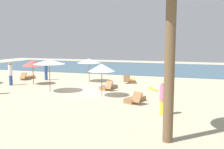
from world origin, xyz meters
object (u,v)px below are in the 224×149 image
at_px(umbrella_3, 33,63).
at_px(person_0, 10,74).
at_px(lounger_5, 135,99).
at_px(surfboard, 152,89).
at_px(person_3, 46,70).
at_px(umbrella_0, 49,62).
at_px(lounger_1, 109,87).
at_px(umbrella_2, 89,61).
at_px(umbrella_4, 102,68).
at_px(person_2, 163,98).
at_px(lounger_2, 131,81).
at_px(lounger_0, 27,77).

distance_m(umbrella_3, person_0, 1.97).
bearing_deg(lounger_5, surfboard, 86.76).
relative_size(person_0, person_3, 1.05).
bearing_deg(lounger_5, umbrella_0, 170.42).
bearing_deg(lounger_1, person_0, -173.71).
distance_m(umbrella_2, umbrella_4, 6.42).
xyz_separation_m(person_0, person_3, (1.11, 3.46, -0.05)).
relative_size(umbrella_4, person_2, 1.27).
xyz_separation_m(lounger_5, person_0, (-11.15, 2.47, 0.79)).
bearing_deg(person_2, lounger_2, 113.45).
distance_m(lounger_5, person_3, 11.68).
bearing_deg(lounger_1, umbrella_0, -148.10).
distance_m(umbrella_2, lounger_1, 4.49).
xyz_separation_m(umbrella_2, lounger_5, (5.79, -6.35, -1.71)).
height_order(lounger_0, person_2, person_2).
height_order(lounger_0, person_0, person_0).
bearing_deg(surfboard, umbrella_3, -174.25).
relative_size(umbrella_0, surfboard, 1.30).
relative_size(umbrella_4, lounger_0, 1.27).
height_order(umbrella_2, lounger_2, umbrella_2).
bearing_deg(person_2, umbrella_3, 153.89).
relative_size(umbrella_0, person_3, 1.30).
relative_size(umbrella_3, surfboard, 1.14).
distance_m(umbrella_0, umbrella_4, 4.10).
bearing_deg(person_3, person_0, -107.85).
height_order(umbrella_2, person_3, umbrella_2).
height_order(umbrella_0, person_2, umbrella_0).
xyz_separation_m(lounger_0, person_2, (13.94, -7.98, 0.69)).
relative_size(umbrella_0, person_2, 1.38).
distance_m(person_0, surfboard, 11.62).
bearing_deg(umbrella_0, person_2, -21.33).
distance_m(lounger_2, lounger_5, 7.33).
relative_size(umbrella_2, lounger_1, 1.21).
bearing_deg(person_3, lounger_5, -30.59).
bearing_deg(umbrella_4, person_2, -35.03).
relative_size(umbrella_2, lounger_2, 1.18).
height_order(lounger_0, person_3, person_3).
distance_m(umbrella_3, lounger_2, 8.53).
relative_size(umbrella_4, person_3, 1.20).
height_order(umbrella_2, lounger_0, umbrella_2).
relative_size(lounger_0, person_2, 1.00).
distance_m(lounger_1, person_2, 7.39).
relative_size(umbrella_3, lounger_2, 1.14).
distance_m(umbrella_0, person_3, 6.09).
relative_size(lounger_0, person_3, 0.95).
bearing_deg(umbrella_4, lounger_5, -19.40).
distance_m(lounger_1, surfboard, 3.33).
height_order(lounger_0, lounger_2, lounger_0).
distance_m(umbrella_4, person_2, 5.44).
height_order(umbrella_3, person_3, umbrella_3).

